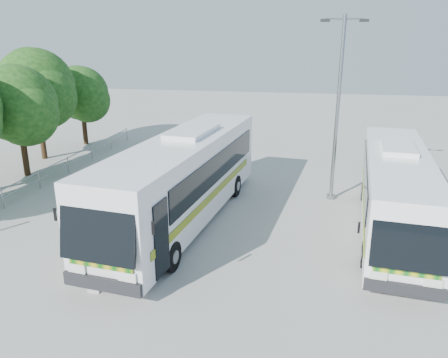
% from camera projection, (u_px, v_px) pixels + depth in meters
% --- Properties ---
extents(ground, '(100.00, 100.00, 0.00)m').
position_uv_depth(ground, '(205.00, 225.00, 19.31)').
color(ground, '#A1A19C').
rests_on(ground, ground).
extents(kerb_divider, '(0.40, 16.00, 0.15)m').
position_uv_depth(kerb_divider, '(169.00, 204.00, 21.57)').
color(kerb_divider, '#B2B2AD').
rests_on(kerb_divider, ground).
extents(railing, '(0.06, 22.00, 1.00)m').
position_uv_depth(railing, '(49.00, 171.00, 24.63)').
color(railing, gray).
rests_on(railing, ground).
extents(tree_far_c, '(4.97, 4.69, 6.49)m').
position_uv_depth(tree_far_c, '(19.00, 104.00, 24.96)').
color(tree_far_c, '#382314').
rests_on(tree_far_c, ground).
extents(tree_far_d, '(5.62, 5.30, 7.33)m').
position_uv_depth(tree_far_d, '(37.00, 87.00, 28.45)').
color(tree_far_d, '#382314').
rests_on(tree_far_d, ground).
extents(tree_far_e, '(4.54, 4.28, 5.92)m').
position_uv_depth(tree_far_e, '(82.00, 94.00, 32.82)').
color(tree_far_e, '#382314').
rests_on(tree_far_e, ground).
extents(coach_main, '(4.27, 13.79, 3.76)m').
position_uv_depth(coach_main, '(184.00, 177.00, 19.13)').
color(coach_main, silver).
rests_on(coach_main, ground).
extents(coach_adjacent, '(3.59, 12.12, 3.31)m').
position_uv_depth(coach_adjacent, '(395.00, 189.00, 18.32)').
color(coach_adjacent, white).
rests_on(coach_adjacent, ground).
extents(lamppost, '(2.17, 0.63, 8.91)m').
position_uv_depth(lamppost, '(338.00, 103.00, 20.92)').
color(lamppost, gray).
rests_on(lamppost, ground).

